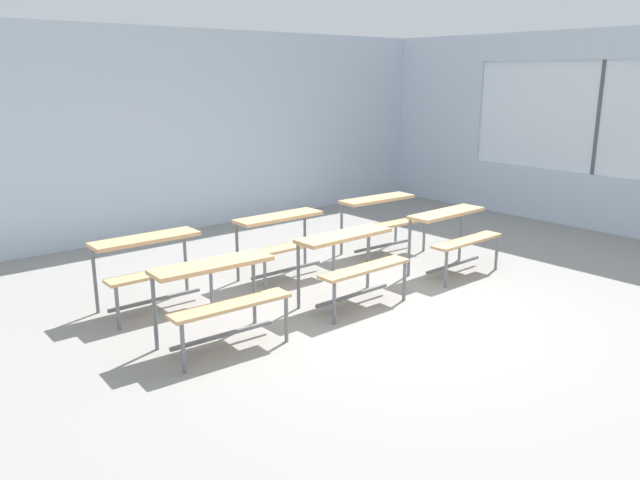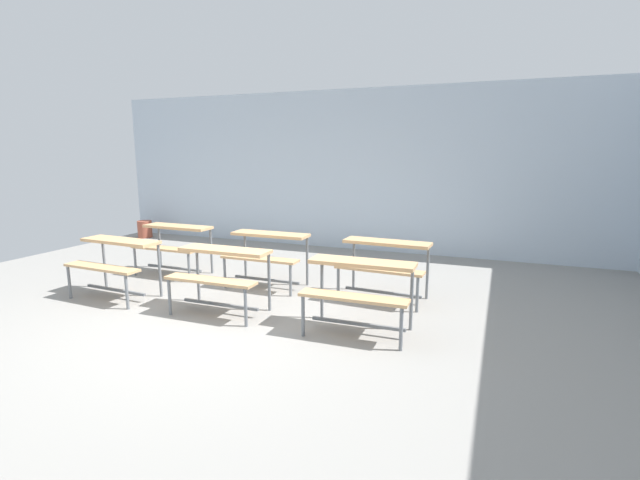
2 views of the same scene
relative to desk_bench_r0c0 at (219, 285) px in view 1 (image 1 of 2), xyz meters
The scene contains 9 objects.
ground 1.83m from the desk_bench_r0c0, 14.41° to the right, with size 10.00×9.00×0.05m, color gray.
wall_back 4.50m from the desk_bench_r0c0, 67.53° to the left, with size 10.00×0.12×3.00m, color silver.
wall_right 6.76m from the desk_bench_r0c0, ahead, with size 0.12×9.00×3.00m.
desk_bench_r0c0 is the anchor object (origin of this frame).
desk_bench_r0c1 1.58m from the desk_bench_r0c0, ahead, with size 1.11×0.60×0.74m.
desk_bench_r0c2 3.26m from the desk_bench_r0c0, ahead, with size 1.11×0.61×0.74m.
desk_bench_r1c0 1.21m from the desk_bench_r0c0, 92.72° to the left, with size 1.11×0.60×0.74m.
desk_bench_r1c1 1.96m from the desk_bench_r0c0, 36.07° to the left, with size 1.10×0.59×0.74m.
desk_bench_r1c2 3.44m from the desk_bench_r0c0, 19.99° to the left, with size 1.13×0.65×0.74m.
Camera 1 is at (-4.31, -4.07, 2.34)m, focal length 34.92 mm.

